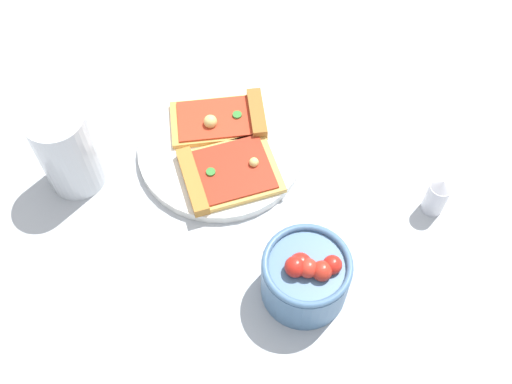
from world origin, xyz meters
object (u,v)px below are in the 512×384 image
object	(u,v)px
soda_glass	(67,151)
pepper_shaker	(437,195)
pizza_slice_far	(226,119)
salad_bowl	(306,276)
pizza_slice_near	(224,174)
plate	(221,149)

from	to	relation	value
soda_glass	pepper_shaker	size ratio (longest dim) A/B	2.01
pizza_slice_far	salad_bowl	world-z (taller)	salad_bowl
pizza_slice_near	soda_glass	size ratio (longest dim) A/B	1.24
pizza_slice_near	pizza_slice_far	bearing A→B (deg)	40.40
pizza_slice_far	plate	bearing A→B (deg)	-148.07
plate	pizza_slice_far	size ratio (longest dim) A/B	1.52
plate	pepper_shaker	xyz separation A→B (m)	(0.11, -0.27, 0.02)
soda_glass	pizza_slice_far	bearing A→B (deg)	-26.05
soda_glass	pepper_shaker	xyz separation A→B (m)	(0.27, -0.39, -0.03)
pizza_slice_far	pepper_shaker	world-z (taller)	pepper_shaker
salad_bowl	pepper_shaker	bearing A→B (deg)	-15.47
pizza_slice_near	salad_bowl	xyz separation A→B (m)	(-0.05, -0.18, 0.02)
plate	pepper_shaker	size ratio (longest dim) A/B	3.58
plate	soda_glass	bearing A→B (deg)	143.43
pepper_shaker	plate	bearing A→B (deg)	112.96
plate	pizza_slice_far	world-z (taller)	pizza_slice_far
pizza_slice_near	pizza_slice_far	distance (m)	0.09
soda_glass	pizza_slice_near	bearing A→B (deg)	-51.18
soda_glass	pepper_shaker	world-z (taller)	soda_glass
salad_bowl	pepper_shaker	distance (m)	0.21
salad_bowl	soda_glass	world-z (taller)	soda_glass
pizza_slice_near	soda_glass	xyz separation A→B (m)	(-0.12, 0.15, 0.04)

